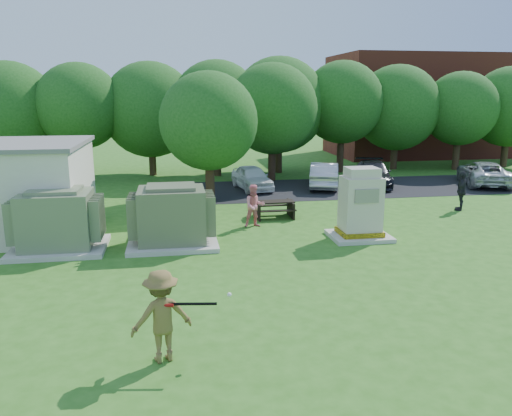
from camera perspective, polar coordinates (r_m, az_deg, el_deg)
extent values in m
plane|color=#2D6619|center=(13.39, 2.82, -9.29)|extent=(120.00, 120.00, 0.00)
cube|color=maroon|center=(44.23, 18.85, 11.01)|extent=(15.00, 8.00, 8.00)
cube|color=#232326|center=(27.82, 11.12, 2.32)|extent=(20.00, 6.00, 0.01)
cube|color=beige|center=(17.76, -21.51, -4.26)|extent=(3.00, 2.40, 0.15)
cube|color=#667453|center=(17.51, -21.78, -1.22)|extent=(2.20, 1.80, 1.80)
cube|color=#667453|center=(17.31, -22.05, 1.87)|extent=(1.60, 1.30, 0.12)
cube|color=#667453|center=(17.83, -25.77, -1.27)|extent=(0.32, 1.50, 1.35)
cube|color=#667453|center=(17.27, -17.67, -1.00)|extent=(0.32, 1.50, 1.35)
cube|color=beige|center=(17.34, -9.46, -3.92)|extent=(3.00, 2.40, 0.15)
cube|color=#5E6547|center=(17.08, -9.58, -0.79)|extent=(2.20, 1.80, 1.80)
cube|color=#5E6547|center=(16.88, -9.71, 2.38)|extent=(1.60, 1.30, 0.12)
cube|color=#5E6547|center=(17.13, -13.84, -0.86)|extent=(0.32, 1.50, 1.35)
cube|color=#5E6547|center=(17.11, -5.33, -0.55)|extent=(0.32, 1.50, 1.35)
cube|color=beige|center=(18.26, 11.69, -3.15)|extent=(2.09, 1.71, 0.14)
cube|color=yellow|center=(18.22, 11.71, -2.68)|extent=(1.47, 1.19, 0.17)
cube|color=beige|center=(17.97, 11.87, 0.50)|extent=(1.33, 1.04, 1.90)
cube|color=beige|center=(17.76, 12.03, 4.01)|extent=(1.09, 0.85, 0.33)
cube|color=gray|center=(17.39, 12.57, 1.33)|extent=(0.85, 0.04, 0.47)
cube|color=black|center=(20.64, 2.10, 0.73)|extent=(1.64, 0.64, 0.05)
cube|color=black|center=(21.18, 1.83, 0.29)|extent=(1.64, 0.23, 0.05)
cube|color=black|center=(20.23, 2.37, -0.33)|extent=(1.64, 0.23, 0.05)
cube|color=black|center=(20.59, 0.15, -0.26)|extent=(0.07, 1.23, 0.67)
cube|color=black|center=(20.87, 4.00, -0.11)|extent=(0.07, 1.23, 0.67)
imported|color=brown|center=(9.93, -10.74, -12.03)|extent=(1.32, 0.96, 1.84)
imported|color=pink|center=(19.18, -0.17, 0.25)|extent=(0.86, 0.69, 1.66)
imported|color=black|center=(23.67, 22.42, 1.82)|extent=(0.93, 1.08, 1.74)
imported|color=white|center=(26.76, -0.46, 3.51)|extent=(2.09, 3.92, 1.27)
imported|color=#A9A9AD|center=(27.51, 7.79, 3.77)|extent=(2.64, 4.42, 1.38)
imported|color=black|center=(28.56, 13.17, 3.85)|extent=(3.10, 4.95, 1.34)
imported|color=#BCBCC1|center=(30.84, 24.56, 3.65)|extent=(3.65, 5.19, 1.31)
cylinder|color=black|center=(9.64, -7.06, -10.82)|extent=(0.85, 0.18, 0.06)
cylinder|color=maroon|center=(9.65, -10.08, -10.91)|extent=(0.23, 0.10, 0.06)
sphere|color=white|center=(9.99, -3.07, -9.87)|extent=(0.09, 0.09, 0.09)
cylinder|color=#47301E|center=(33.08, -25.80, 5.05)|extent=(0.44, 0.44, 2.40)
sphere|color=#235B1C|center=(32.87, -26.30, 10.01)|extent=(5.60, 5.60, 5.60)
cylinder|color=#47301E|center=(31.57, -19.14, 5.67)|extent=(0.44, 0.44, 2.80)
sphere|color=#235B1C|center=(31.36, -19.54, 10.92)|extent=(5.00, 5.00, 5.00)
cylinder|color=#47301E|center=(31.97, -11.76, 5.75)|extent=(0.44, 0.44, 2.30)
sphere|color=#235B1C|center=(31.74, -12.00, 10.93)|extent=(5.80, 5.80, 5.80)
cylinder|color=#47301E|center=(31.13, -4.43, 6.16)|extent=(0.44, 0.44, 2.70)
sphere|color=#235B1C|center=(30.92, -4.52, 11.64)|extent=(5.40, 5.40, 5.40)
cylinder|color=#47301E|center=(32.32, 2.61, 6.27)|extent=(0.44, 0.44, 2.50)
sphere|color=#235B1C|center=(32.10, 2.66, 11.68)|extent=(6.00, 6.00, 6.00)
cylinder|color=#47301E|center=(32.98, 9.62, 6.58)|extent=(0.44, 0.44, 2.90)
sphere|color=#235B1C|center=(32.78, 9.82, 11.82)|extent=(5.20, 5.20, 5.20)
cylinder|color=#47301E|center=(35.04, 15.52, 6.26)|extent=(0.44, 0.44, 2.40)
sphere|color=#235B1C|center=(34.84, 15.82, 10.96)|extent=(5.60, 5.60, 5.60)
cylinder|color=#47301E|center=(36.12, 21.94, 6.14)|extent=(0.44, 0.44, 2.60)
sphere|color=#235B1C|center=(35.93, 22.31, 10.47)|extent=(4.80, 4.80, 4.80)
cylinder|color=#47301E|center=(38.82, 26.56, 6.06)|extent=(0.44, 0.44, 2.50)
sphere|color=#235B1C|center=(38.64, 27.00, 10.27)|extent=(5.40, 5.40, 5.40)
cylinder|color=#47301E|center=(23.97, -5.29, 3.70)|extent=(0.44, 0.44, 2.40)
sphere|color=#235B1C|center=(23.69, -5.42, 9.87)|extent=(4.60, 4.60, 4.60)
cylinder|color=#47301E|center=(29.39, 1.82, 5.69)|extent=(0.44, 0.44, 2.60)
sphere|color=#235B1C|center=(29.16, 1.86, 11.27)|extent=(5.20, 5.20, 5.20)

